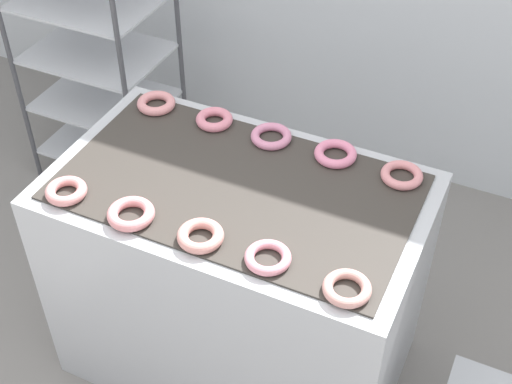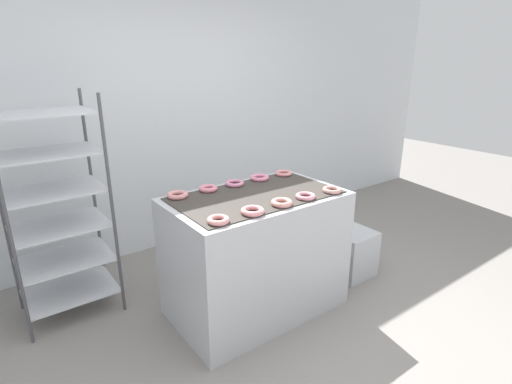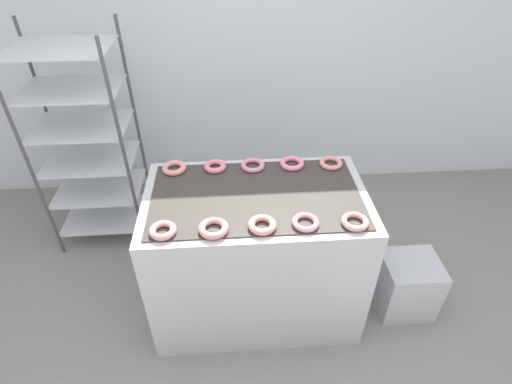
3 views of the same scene
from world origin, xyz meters
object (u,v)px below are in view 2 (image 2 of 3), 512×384
Objects in this scene: donut_near_left at (253,211)px; donut_far_leftmost at (178,195)px; donut_near_right at (305,196)px; donut_far_right at (260,178)px; baking_rack_cart at (57,209)px; glaze_bin at (352,253)px; donut_near_leftmost at (218,220)px; donut_far_center at (235,183)px; fryer_machine at (256,254)px; donut_near_rightmost at (332,190)px; donut_far_left at (208,188)px; donut_far_rightmost at (284,173)px; donut_near_center at (282,203)px.

donut_far_leftmost is at bearing 113.68° from donut_near_left.
donut_near_right is 0.95× the size of donut_far_right.
baking_rack_cart is at bearing 158.80° from donut_far_right.
glaze_bin is 1.08m from donut_near_right.
donut_near_leftmost is 0.90× the size of donut_near_left.
donut_far_center is 0.99× the size of donut_far_right.
donut_near_leftmost reaches higher than glaze_bin.
donut_near_rightmost is (0.48, -0.28, 0.49)m from fryer_machine.
donut_near_right is at bearing -67.17° from donut_far_center.
glaze_bin is 2.96× the size of donut_near_right.
donut_near_leftmost is 1.00× the size of donut_far_left.
donut_far_left is 0.96× the size of donut_far_rightmost.
donut_near_leftmost is 0.55m from donut_far_leftmost.
donut_far_leftmost is (-0.71, 0.54, 0.00)m from donut_near_right.
glaze_bin is 3.06× the size of donut_near_leftmost.
donut_far_center is (-0.23, 0.54, 0.00)m from donut_near_right.
donut_near_rightmost is 0.97× the size of donut_far_leftmost.
glaze_bin is (2.16, -0.93, -0.63)m from baking_rack_cart.
donut_far_center is at bearing 90.72° from donut_near_center.
fryer_machine is 8.56× the size of donut_far_right.
donut_near_right is at bearing -91.00° from donut_far_right.
donut_far_center is at bearing 158.90° from glaze_bin.
donut_far_left is at bearing 179.43° from donut_far_center.
donut_near_left is at bearing -178.24° from donut_near_right.
baking_rack_cart is at bearing 154.89° from donut_far_center.
donut_near_center and donut_far_left have the same top height.
fryer_machine is 0.61m from donut_far_right.
donut_far_center is at bearing -25.11° from baking_rack_cart.
donut_far_leftmost is at bearing 149.88° from donut_near_rightmost.
glaze_bin is 0.98m from donut_far_rightmost.
donut_near_right is at bearing 1.85° from donut_near_center.
donut_near_leftmost is (-1.47, -0.17, 0.75)m from glaze_bin.
donut_near_center reaches higher than glaze_bin.
donut_near_right is at bearing 176.88° from donut_near_rightmost.
donut_far_rightmost is at bearing -1.21° from donut_far_center.
donut_far_right is at bearing 0.59° from donut_far_center.
baking_rack_cart reaches higher than donut_near_rightmost.
donut_near_left reaches higher than glaze_bin.
donut_far_center is (0.24, 0.56, -0.00)m from donut_near_left.
donut_near_right is 1.00× the size of donut_near_rightmost.
donut_far_leftmost is at bearing 179.80° from donut_far_center.
donut_far_left is at bearing -30.26° from baking_rack_cart.
donut_near_rightmost is at bearing -66.60° from donut_far_right.
donut_far_right is at bearing 49.18° from fryer_machine.
donut_far_rightmost is (1.65, -0.56, 0.11)m from baking_rack_cart.
donut_near_right reaches higher than fryer_machine.
donut_far_leftmost is 0.72m from donut_far_right.
baking_rack_cart is 11.78× the size of donut_near_right.
donut_far_right is (0.23, 0.55, -0.00)m from donut_near_center.
donut_near_center reaches higher than donut_near_right.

